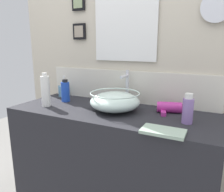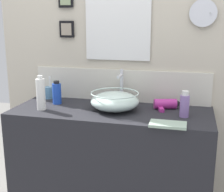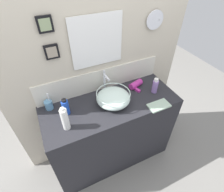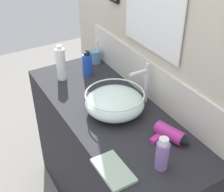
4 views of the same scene
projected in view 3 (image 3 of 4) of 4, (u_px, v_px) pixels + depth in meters
name	position (u px, v px, depth m)	size (l,w,h in m)	color
ground_plane	(112.00, 154.00, 2.33)	(6.00, 6.00, 0.00)	gray
vanity_counter	(111.00, 133.00, 2.02)	(1.36, 0.53, 0.93)	#232328
back_panel	(98.00, 63.00, 1.71)	(1.90, 0.10, 2.45)	beige
glass_bowl_sink	(113.00, 98.00, 1.68)	(0.33, 0.33, 0.12)	silver
faucet	(105.00, 80.00, 1.76)	(0.02, 0.13, 0.25)	silver
hair_drier	(137.00, 84.00, 1.89)	(0.21, 0.17, 0.07)	#B22D8C
toothbrush_cup	(49.00, 105.00, 1.64)	(0.07, 0.07, 0.18)	#598CB2
shampoo_bottle	(66.00, 107.00, 1.57)	(0.06, 0.06, 0.17)	blue
spray_bottle	(65.00, 119.00, 1.42)	(0.06, 0.06, 0.24)	white
lotion_bottle	(155.00, 86.00, 1.80)	(0.06, 0.06, 0.17)	#8C6BB2
hand_towel	(159.00, 106.00, 1.68)	(0.21, 0.12, 0.02)	#99B29E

